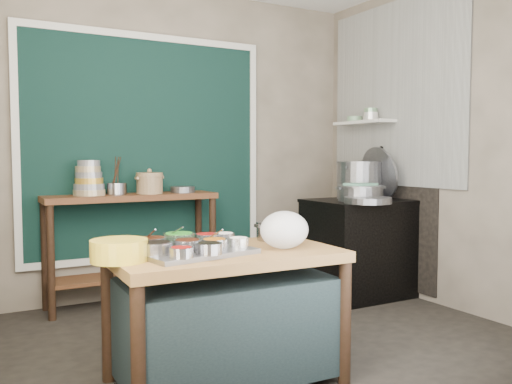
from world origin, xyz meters
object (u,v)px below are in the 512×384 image
saucepan (273,231)px  prep_table (226,317)px  yellow_basin (119,250)px  steamer (361,193)px  stove_block (360,249)px  ceramic_crock (150,184)px  condiment_tray (194,252)px  stock_pot (359,180)px  back_counter (132,249)px  utensil_cup (117,189)px

saucepan → prep_table: bearing=-164.0°
yellow_basin → steamer: (2.41, 1.02, 0.14)m
yellow_basin → steamer: 2.62m
stove_block → ceramic_crock: size_ratio=3.73×
condiment_tray → saucepan: size_ratio=2.77×
steamer → stock_pot: bearing=53.0°
condiment_tray → ceramic_crock: ceramic_crock is taller
steamer → back_counter: bearing=154.9°
prep_table → ceramic_crock: bearing=86.6°
condiment_tray → yellow_basin: size_ratio=2.06×
stove_block → ceramic_crock: (-1.75, 0.71, 0.61)m
condiment_tray → yellow_basin: yellow_basin is taller
back_counter → condiment_tray: 1.90m
yellow_basin → utensil_cup: (0.48, 1.88, 0.19)m
condiment_tray → back_counter: bearing=83.8°
condiment_tray → utensil_cup: (0.08, 1.87, 0.24)m
ceramic_crock → stock_pot: size_ratio=0.55×
saucepan → steamer: size_ratio=0.50×
condiment_tray → ceramic_crock: (0.36, 1.84, 0.27)m
stove_block → condiment_tray: 2.41m
prep_table → back_counter: 1.86m
prep_table → steamer: 2.15m
prep_table → back_counter: size_ratio=0.86×
saucepan → utensil_cup: (-0.54, 1.66, 0.19)m
back_counter → prep_table: bearing=-90.2°
ceramic_crock → stove_block: bearing=-22.0°
ceramic_crock → utensil_cup: bearing=173.1°
steamer → yellow_basin: bearing=-157.0°
prep_table → steamer: (1.81, 1.01, 0.57)m
back_counter → ceramic_crock: 0.58m
stove_block → ceramic_crock: ceramic_crock is taller
ceramic_crock → stock_pot: bearing=-18.8°
prep_table → utensil_cup: size_ratio=7.60×
ceramic_crock → steamer: 1.84m
saucepan → stock_pot: bearing=24.3°
condiment_tray → saucepan: bearing=18.8°
condiment_tray → stove_block: bearing=28.4°
yellow_basin → utensil_cup: utensil_cup is taller
saucepan → utensil_cup: utensil_cup is taller
prep_table → condiment_tray: condiment_tray is taller
prep_table → back_counter: (0.01, 1.85, 0.10)m
prep_table → stock_pot: bearing=33.4°
stove_block → steamer: 0.55m
condiment_tray → prep_table: bearing=3.6°
saucepan → steamer: (1.38, 0.81, 0.14)m
back_counter → steamer: (1.80, -0.85, 0.47)m
condiment_tray → steamer: bearing=27.0°
back_counter → saucepan: bearing=-75.9°
steamer → ceramic_crock: bearing=153.5°
stock_pot → utensil_cup: bearing=162.7°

